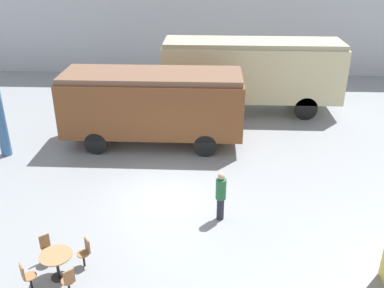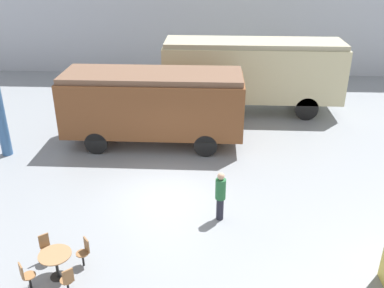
{
  "view_description": "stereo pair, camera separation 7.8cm",
  "coord_description": "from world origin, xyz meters",
  "px_view_note": "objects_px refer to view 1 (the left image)",
  "views": [
    {
      "loc": [
        1.57,
        -13.15,
        8.33
      ],
      "look_at": [
        0.9,
        1.0,
        1.6
      ],
      "focal_mm": 40.0,
      "sensor_mm": 36.0,
      "label": 1
    },
    {
      "loc": [
        1.65,
        -13.15,
        8.33
      ],
      "look_at": [
        0.9,
        1.0,
        1.6
      ],
      "focal_mm": 40.0,
      "sensor_mm": 36.0,
      "label": 2
    }
  ],
  "objects_px": {
    "passenger_coach_wooden": "(153,102)",
    "visitor_person": "(221,194)",
    "cafe_table_mid": "(56,259)",
    "passenger_coach_vintage": "(252,70)"
  },
  "relations": [
    {
      "from": "passenger_coach_vintage",
      "to": "passenger_coach_wooden",
      "type": "relative_size",
      "value": 1.18
    },
    {
      "from": "cafe_table_mid",
      "to": "passenger_coach_vintage",
      "type": "bearing_deg",
      "value": 64.87
    },
    {
      "from": "passenger_coach_vintage",
      "to": "cafe_table_mid",
      "type": "bearing_deg",
      "value": -115.13
    },
    {
      "from": "visitor_person",
      "to": "cafe_table_mid",
      "type": "bearing_deg",
      "value": -146.38
    },
    {
      "from": "passenger_coach_wooden",
      "to": "passenger_coach_vintage",
      "type": "bearing_deg",
      "value": 42.89
    },
    {
      "from": "passenger_coach_wooden",
      "to": "visitor_person",
      "type": "bearing_deg",
      "value": -63.31
    },
    {
      "from": "visitor_person",
      "to": "passenger_coach_wooden",
      "type": "bearing_deg",
      "value": 116.69
    },
    {
      "from": "passenger_coach_vintage",
      "to": "passenger_coach_wooden",
      "type": "distance_m",
      "value": 6.34
    },
    {
      "from": "cafe_table_mid",
      "to": "visitor_person",
      "type": "bearing_deg",
      "value": 33.62
    },
    {
      "from": "passenger_coach_wooden",
      "to": "visitor_person",
      "type": "xyz_separation_m",
      "value": [
        2.93,
        -5.84,
        -1.0
      ]
    }
  ]
}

